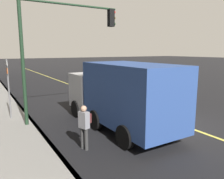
{
  "coord_description": "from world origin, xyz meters",
  "views": [
    {
      "loc": [
        -7.22,
        8.15,
        3.54
      ],
      "look_at": [
        0.69,
        3.36,
        1.91
      ],
      "focal_mm": 35.64,
      "sensor_mm": 36.0,
      "label": 1
    }
  ],
  "objects_px": {
    "truck_blue": "(121,94)",
    "traffic_light_mast": "(62,38)",
    "street_sign_post": "(8,86)",
    "pedestrian_with_backpack": "(85,124)"
  },
  "relations": [
    {
      "from": "truck_blue",
      "to": "traffic_light_mast",
      "type": "distance_m",
      "value": 3.9
    },
    {
      "from": "truck_blue",
      "to": "street_sign_post",
      "type": "bearing_deg",
      "value": 48.79
    },
    {
      "from": "truck_blue",
      "to": "pedestrian_with_backpack",
      "type": "xyz_separation_m",
      "value": [
        -1.22,
        2.38,
        -0.66
      ]
    },
    {
      "from": "pedestrian_with_backpack",
      "to": "traffic_light_mast",
      "type": "xyz_separation_m",
      "value": [
        3.5,
        -0.48,
        3.2
      ]
    },
    {
      "from": "pedestrian_with_backpack",
      "to": "street_sign_post",
      "type": "bearing_deg",
      "value": 20.69
    },
    {
      "from": "truck_blue",
      "to": "pedestrian_with_backpack",
      "type": "height_order",
      "value": "truck_blue"
    },
    {
      "from": "pedestrian_with_backpack",
      "to": "street_sign_post",
      "type": "xyz_separation_m",
      "value": [
        4.94,
        1.87,
        0.88
      ]
    },
    {
      "from": "truck_blue",
      "to": "traffic_light_mast",
      "type": "relative_size",
      "value": 1.13
    },
    {
      "from": "truck_blue",
      "to": "street_sign_post",
      "type": "relative_size",
      "value": 2.16
    },
    {
      "from": "traffic_light_mast",
      "to": "pedestrian_with_backpack",
      "type": "bearing_deg",
      "value": 172.14
    }
  ]
}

